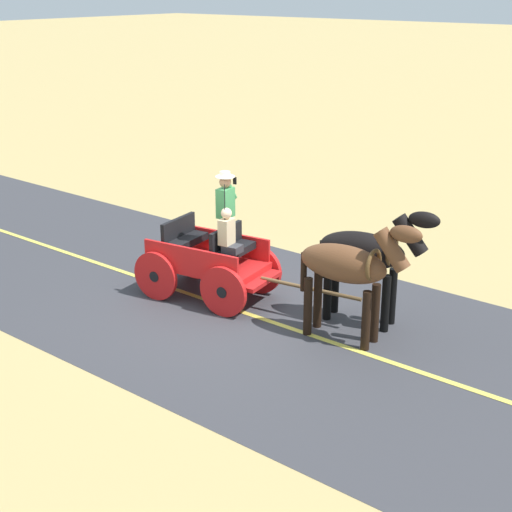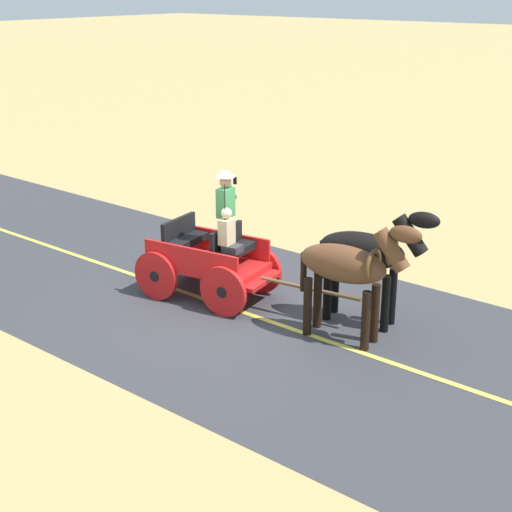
# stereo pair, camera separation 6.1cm
# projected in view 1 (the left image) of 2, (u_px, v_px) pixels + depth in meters

# --- Properties ---
(ground_plane) EXTENTS (200.00, 200.00, 0.00)m
(ground_plane) POSITION_uv_depth(u_px,v_px,m) (227.00, 307.00, 14.29)
(ground_plane) COLOR tan
(road_surface) EXTENTS (6.57, 160.00, 0.01)m
(road_surface) POSITION_uv_depth(u_px,v_px,m) (227.00, 307.00, 14.29)
(road_surface) COLOR #38383D
(road_surface) RESTS_ON ground
(road_centre_stripe) EXTENTS (0.12, 160.00, 0.00)m
(road_centre_stripe) POSITION_uv_depth(u_px,v_px,m) (227.00, 307.00, 14.29)
(road_centre_stripe) COLOR #DBCC4C
(road_centre_stripe) RESTS_ON road_surface
(horse_drawn_carriage) EXTENTS (1.76, 4.51, 2.50)m
(horse_drawn_carriage) POSITION_uv_depth(u_px,v_px,m) (211.00, 257.00, 14.51)
(horse_drawn_carriage) COLOR red
(horse_drawn_carriage) RESTS_ON ground
(horse_near_side) EXTENTS (0.85, 2.15, 2.21)m
(horse_near_side) POSITION_uv_depth(u_px,v_px,m) (368.00, 253.00, 13.21)
(horse_near_side) COLOR black
(horse_near_side) RESTS_ON ground
(horse_off_side) EXTENTS (0.74, 2.14, 2.21)m
(horse_off_side) POSITION_uv_depth(u_px,v_px,m) (349.00, 267.00, 12.56)
(horse_off_side) COLOR brown
(horse_off_side) RESTS_ON ground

